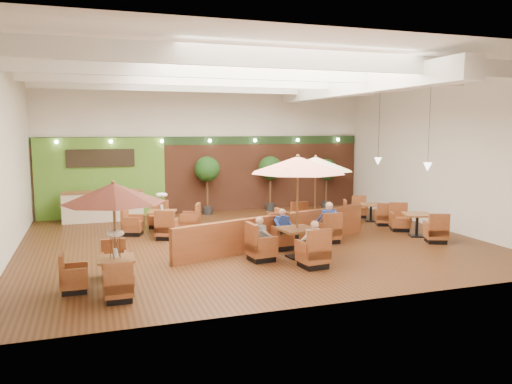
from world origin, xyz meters
name	(u,v)px	position (x,y,z in m)	size (l,w,h in m)	color
room	(248,126)	(0.25, 1.22, 3.63)	(14.04, 14.00, 5.52)	#381E0F
service_counter	(103,206)	(-4.40, 5.10, 0.58)	(3.00, 0.75, 1.18)	beige
booth_divider	(278,231)	(0.49, -1.02, 0.50)	(7.18, 0.18, 0.99)	brown
table_0	(112,212)	(-4.41, -3.54, 1.75)	(2.31, 2.37, 2.44)	brown
table_1	(295,184)	(0.47, -2.36, 2.05)	(2.76, 2.86, 2.87)	brown
table_2	(313,178)	(2.12, -0.01, 1.94)	(2.56, 2.63, 2.70)	brown
table_3	(162,221)	(-2.56, 2.09, 0.43)	(2.77, 2.77, 1.55)	brown
table_4	(417,225)	(5.40, -1.10, 0.37)	(1.12, 2.75, 0.97)	brown
table_5	(365,213)	(5.15, 1.76, 0.32)	(1.74, 2.46, 0.86)	brown
topiary_0	(207,171)	(-0.23, 5.30, 1.80)	(1.04, 1.04, 2.42)	black
topiary_1	(270,170)	(2.56, 5.30, 1.77)	(1.02, 1.02, 2.38)	black
topiary_2	(327,171)	(5.25, 5.30, 1.64)	(0.95, 0.95, 2.21)	black
diner_0	(313,239)	(0.54, -3.41, 0.75)	(0.39, 0.32, 0.77)	white
diner_1	(283,225)	(0.54, -1.31, 0.73)	(0.38, 0.33, 0.74)	#2642A7
diner_2	(261,234)	(-0.51, -2.36, 0.74)	(0.34, 0.39, 0.76)	gray
diner_3	(328,218)	(2.19, -0.99, 0.77)	(0.41, 0.33, 0.84)	#2642A7
diner_4	(328,219)	(2.19, -0.99, 0.75)	(0.40, 0.33, 0.79)	white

